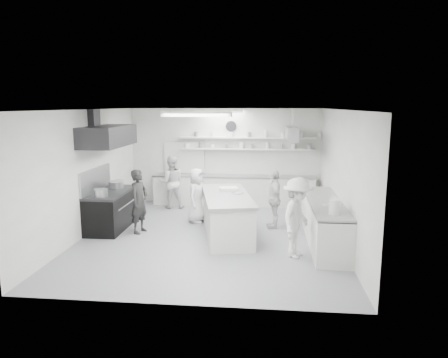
# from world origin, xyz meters

# --- Properties ---
(floor) EXTENTS (6.00, 7.00, 0.02)m
(floor) POSITION_xyz_m (0.00, 0.00, -0.01)
(floor) COLOR #90929D
(floor) RESTS_ON ground
(ceiling) EXTENTS (6.00, 7.00, 0.02)m
(ceiling) POSITION_xyz_m (0.00, 0.00, 3.01)
(ceiling) COLOR white
(ceiling) RESTS_ON wall_back
(wall_back) EXTENTS (6.00, 0.04, 3.00)m
(wall_back) POSITION_xyz_m (0.00, 3.50, 1.50)
(wall_back) COLOR silver
(wall_back) RESTS_ON floor
(wall_front) EXTENTS (6.00, 0.04, 3.00)m
(wall_front) POSITION_xyz_m (0.00, -3.50, 1.50)
(wall_front) COLOR silver
(wall_front) RESTS_ON floor
(wall_left) EXTENTS (0.04, 7.00, 3.00)m
(wall_left) POSITION_xyz_m (-3.00, 0.00, 1.50)
(wall_left) COLOR silver
(wall_left) RESTS_ON floor
(wall_right) EXTENTS (0.04, 7.00, 3.00)m
(wall_right) POSITION_xyz_m (3.00, 0.00, 1.50)
(wall_right) COLOR silver
(wall_right) RESTS_ON floor
(stove) EXTENTS (0.80, 1.80, 0.90)m
(stove) POSITION_xyz_m (-2.60, 0.40, 0.45)
(stove) COLOR black
(stove) RESTS_ON floor
(exhaust_hood) EXTENTS (0.85, 2.00, 0.50)m
(exhaust_hood) POSITION_xyz_m (-2.60, 0.40, 2.35)
(exhaust_hood) COLOR #262629
(exhaust_hood) RESTS_ON wall_left
(back_counter) EXTENTS (5.00, 0.60, 0.92)m
(back_counter) POSITION_xyz_m (0.30, 3.20, 0.46)
(back_counter) COLOR silver
(back_counter) RESTS_ON floor
(shelf_lower) EXTENTS (4.20, 0.26, 0.04)m
(shelf_lower) POSITION_xyz_m (0.70, 3.37, 1.75)
(shelf_lower) COLOR silver
(shelf_lower) RESTS_ON wall_back
(shelf_upper) EXTENTS (4.20, 0.26, 0.04)m
(shelf_upper) POSITION_xyz_m (0.70, 3.37, 2.10)
(shelf_upper) COLOR silver
(shelf_upper) RESTS_ON wall_back
(pass_through_window) EXTENTS (1.30, 0.04, 1.00)m
(pass_through_window) POSITION_xyz_m (-1.30, 3.48, 1.45)
(pass_through_window) COLOR black
(pass_through_window) RESTS_ON wall_back
(wall_clock) EXTENTS (0.32, 0.05, 0.32)m
(wall_clock) POSITION_xyz_m (0.20, 3.46, 2.45)
(wall_clock) COLOR silver
(wall_clock) RESTS_ON wall_back
(right_counter) EXTENTS (0.74, 3.30, 0.94)m
(right_counter) POSITION_xyz_m (2.65, -0.20, 0.47)
(right_counter) COLOR silver
(right_counter) RESTS_ON floor
(pot_rack) EXTENTS (0.30, 1.60, 0.40)m
(pot_rack) POSITION_xyz_m (2.00, 2.40, 2.30)
(pot_rack) COLOR #9EA0A4
(pot_rack) RESTS_ON ceiling
(light_fixture_front) EXTENTS (1.30, 0.25, 0.10)m
(light_fixture_front) POSITION_xyz_m (0.00, -1.80, 2.94)
(light_fixture_front) COLOR silver
(light_fixture_front) RESTS_ON ceiling
(light_fixture_rear) EXTENTS (1.30, 0.25, 0.10)m
(light_fixture_rear) POSITION_xyz_m (0.00, 1.80, 2.94)
(light_fixture_rear) COLOR silver
(light_fixture_rear) RESTS_ON ceiling
(prep_island) EXTENTS (1.48, 2.75, 0.96)m
(prep_island) POSITION_xyz_m (0.38, 0.10, 0.48)
(prep_island) COLOR silver
(prep_island) RESTS_ON floor
(stove_pot) EXTENTS (0.40, 0.40, 0.22)m
(stove_pot) POSITION_xyz_m (-2.60, 0.84, 1.02)
(stove_pot) COLOR #9EA0A4
(stove_pot) RESTS_ON stove
(cook_stove) EXTENTS (0.52, 0.65, 1.57)m
(cook_stove) POSITION_xyz_m (-1.77, 0.11, 0.78)
(cook_stove) COLOR black
(cook_stove) RESTS_ON floor
(cook_back) EXTENTS (0.88, 0.75, 1.60)m
(cook_back) POSITION_xyz_m (-1.54, 2.63, 0.80)
(cook_back) COLOR silver
(cook_back) RESTS_ON floor
(cook_island_left) EXTENTS (0.65, 0.81, 1.45)m
(cook_island_left) POSITION_xyz_m (-0.53, 1.18, 0.73)
(cook_island_left) COLOR silver
(cook_island_left) RESTS_ON floor
(cook_island_right) EXTENTS (0.46, 0.91, 1.49)m
(cook_island_right) POSITION_xyz_m (1.52, 0.88, 0.75)
(cook_island_right) COLOR silver
(cook_island_right) RESTS_ON floor
(cook_right) EXTENTS (0.98, 1.23, 1.66)m
(cook_right) POSITION_xyz_m (1.95, -1.16, 0.83)
(cook_right) COLOR silver
(cook_right) RESTS_ON floor
(bowl_island_a) EXTENTS (0.28, 0.28, 0.07)m
(bowl_island_a) POSITION_xyz_m (0.63, 0.26, 0.99)
(bowl_island_a) COLOR #9EA0A4
(bowl_island_a) RESTS_ON prep_island
(bowl_island_b) EXTENTS (0.29, 0.29, 0.07)m
(bowl_island_b) POSITION_xyz_m (0.43, 0.70, 0.99)
(bowl_island_b) COLOR silver
(bowl_island_b) RESTS_ON prep_island
(bowl_right) EXTENTS (0.26, 0.26, 0.05)m
(bowl_right) POSITION_xyz_m (2.63, -0.63, 0.97)
(bowl_right) COLOR silver
(bowl_right) RESTS_ON right_counter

